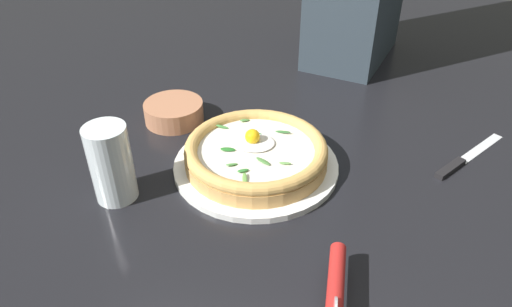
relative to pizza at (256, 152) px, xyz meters
name	(u,v)px	position (x,y,z in m)	size (l,w,h in m)	color
ground_plane	(277,172)	(0.04, 0.02, -0.05)	(2.40, 2.40, 0.03)	black
pizza_plate	(256,165)	(0.00, 0.00, -0.03)	(0.30, 0.30, 0.01)	white
pizza	(256,152)	(0.00, 0.00, 0.00)	(0.26, 0.26, 0.06)	tan
side_bowl	(174,112)	(-0.21, 0.12, -0.01)	(0.12, 0.12, 0.04)	#B37452
pizza_cutter	(336,290)	(0.17, -0.27, 0.00)	(0.03, 0.17, 0.07)	silver
table_knife	(461,161)	(0.37, 0.11, -0.03)	(0.14, 0.19, 0.01)	silver
drinking_glass	(112,168)	(-0.21, -0.13, 0.02)	(0.07, 0.07, 0.14)	silver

